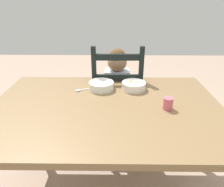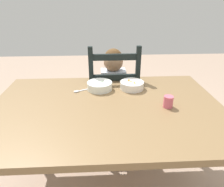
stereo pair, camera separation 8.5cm
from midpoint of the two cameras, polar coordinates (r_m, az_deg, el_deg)
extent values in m
plane|color=tan|center=(1.82, -2.67, -24.11)|extent=(8.00, 8.00, 0.00)
cube|color=olive|center=(1.36, -3.27, -4.16)|extent=(1.50, 1.03, 0.04)
cylinder|color=olive|center=(2.04, -22.53, -7.26)|extent=(0.07, 0.07, 0.69)
cylinder|color=olive|center=(2.04, 16.51, -6.40)|extent=(0.07, 0.07, 0.69)
cube|color=black|center=(2.03, -0.92, -2.21)|extent=(0.42, 0.42, 0.02)
cube|color=black|center=(2.32, 3.61, -4.88)|extent=(0.04, 0.04, 0.43)
cube|color=black|center=(2.31, -5.84, -5.15)|extent=(0.04, 0.04, 0.43)
cube|color=black|center=(2.00, 4.92, -10.34)|extent=(0.04, 0.04, 0.43)
cube|color=black|center=(1.99, -6.19, -10.71)|extent=(0.04, 0.04, 0.43)
cube|color=black|center=(1.75, 5.54, 3.65)|extent=(0.04, 0.04, 0.57)
cube|color=black|center=(1.73, -6.98, 3.36)|extent=(0.04, 0.04, 0.57)
cube|color=black|center=(1.67, -0.73, 9.88)|extent=(0.36, 0.03, 0.05)
cube|color=black|center=(1.72, -0.70, 4.41)|extent=(0.36, 0.03, 0.05)
cube|color=silver|center=(1.93, -0.92, 1.86)|extent=(0.22, 0.14, 0.32)
sphere|color=#A87C5A|center=(1.85, -0.97, 8.61)|extent=(0.17, 0.17, 0.17)
sphere|color=brown|center=(1.84, -0.98, 9.76)|extent=(0.16, 0.16, 0.16)
cylinder|color=#3F4C72|center=(2.01, -2.29, -9.72)|extent=(0.07, 0.07, 0.45)
cylinder|color=#3F4C72|center=(2.01, 0.88, -9.62)|extent=(0.07, 0.07, 0.45)
cylinder|color=silver|center=(1.80, -4.94, 2.84)|extent=(0.06, 0.24, 0.13)
cylinder|color=silver|center=(1.81, 3.30, 3.01)|extent=(0.06, 0.24, 0.13)
cylinder|color=white|center=(1.57, -4.93, 2.09)|extent=(0.19, 0.19, 0.06)
cylinder|color=white|center=(1.59, -4.89, 1.22)|extent=(0.08, 0.08, 0.01)
cylinder|color=#508C38|center=(1.57, -4.94, 2.38)|extent=(0.15, 0.15, 0.03)
sphere|color=#449432|center=(1.57, -4.28, 3.01)|extent=(0.01, 0.01, 0.01)
sphere|color=green|center=(1.54, -5.31, 2.59)|extent=(0.01, 0.01, 0.01)
sphere|color=#478537|center=(1.55, -6.47, 2.68)|extent=(0.01, 0.01, 0.01)
sphere|color=#498841|center=(1.56, -6.44, 2.76)|extent=(0.01, 0.01, 0.01)
cylinder|color=white|center=(1.59, 3.92, 2.26)|extent=(0.18, 0.18, 0.06)
cylinder|color=white|center=(1.60, 3.89, 1.42)|extent=(0.08, 0.08, 0.01)
cylinder|color=orange|center=(1.58, 3.93, 2.54)|extent=(0.15, 0.15, 0.03)
cube|color=orange|center=(1.58, 3.67, 3.18)|extent=(0.02, 0.02, 0.01)
cube|color=orange|center=(1.61, 3.10, 3.57)|extent=(0.01, 0.01, 0.01)
cube|color=orange|center=(1.57, 4.51, 2.95)|extent=(0.02, 0.02, 0.01)
cube|color=orange|center=(1.55, 4.65, 2.63)|extent=(0.02, 0.02, 0.01)
cube|color=orange|center=(1.59, 3.14, 3.25)|extent=(0.02, 0.02, 0.01)
cube|color=orange|center=(1.59, 3.00, 3.33)|extent=(0.02, 0.02, 0.01)
cube|color=silver|center=(1.59, -8.92, 1.00)|extent=(0.09, 0.05, 0.00)
ellipsoid|color=silver|center=(1.57, -11.20, 0.57)|extent=(0.05, 0.05, 0.01)
cylinder|color=#D55B71|center=(1.35, 13.36, -2.21)|extent=(0.06, 0.06, 0.08)
camera|label=1|loc=(0.04, 88.26, 0.82)|focal=33.53mm
camera|label=2|loc=(0.04, -91.74, -0.82)|focal=33.53mm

